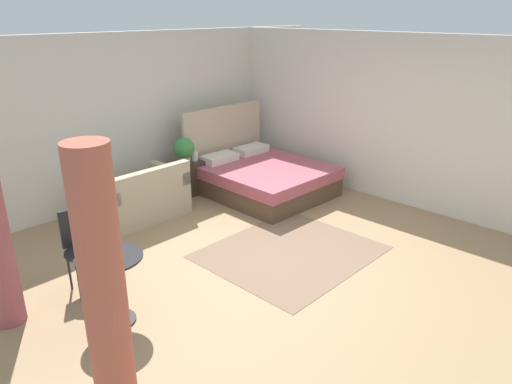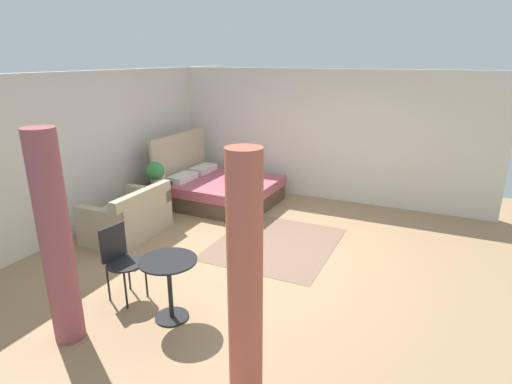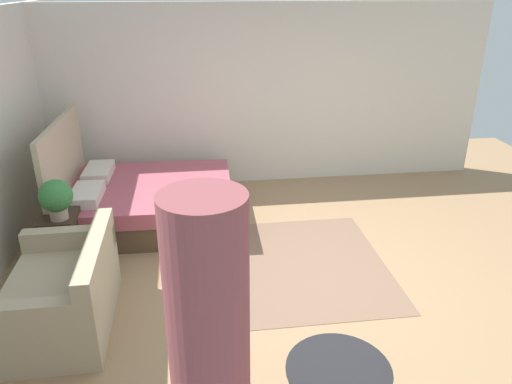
{
  "view_description": "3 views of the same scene",
  "coord_description": "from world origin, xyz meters",
  "views": [
    {
      "loc": [
        -3.77,
        -3.32,
        2.81
      ],
      "look_at": [
        0.22,
        0.48,
        0.72
      ],
      "focal_mm": 33.62,
      "sensor_mm": 36.0,
      "label": 1
    },
    {
      "loc": [
        -5.08,
        -2.16,
        2.73
      ],
      "look_at": [
        0.53,
        0.43,
        0.73
      ],
      "focal_mm": 29.33,
      "sensor_mm": 36.0,
      "label": 2
    },
    {
      "loc": [
        -3.98,
        1.1,
        2.75
      ],
      "look_at": [
        0.23,
        0.53,
        0.92
      ],
      "focal_mm": 34.2,
      "sensor_mm": 36.0,
      "label": 3
    }
  ],
  "objects": [
    {
      "name": "ground_plane",
      "position": [
        0.0,
        0.0,
        -0.01
      ],
      "size": [
        8.68,
        9.3,
        0.02
      ],
      "primitive_type": "cube",
      "color": "#9E7A56"
    },
    {
      "name": "wall_right",
      "position": [
        2.84,
        0.0,
        1.26
      ],
      "size": [
        0.12,
        6.3,
        2.53
      ],
      "primitive_type": "cube",
      "color": "silver",
      "rests_on": "ground"
    },
    {
      "name": "area_rug",
      "position": [
        0.35,
        0.02,
        0.0
      ],
      "size": [
        2.0,
        1.74,
        0.01
      ],
      "primitive_type": "cube",
      "color": "#7F604C",
      "rests_on": "ground"
    },
    {
      "name": "bed",
      "position": [
        1.64,
        1.74,
        0.28
      ],
      "size": [
        1.75,
        2.04,
        1.3
      ],
      "color": "brown",
      "rests_on": "ground"
    },
    {
      "name": "couch",
      "position": [
        -0.33,
        2.27,
        0.29
      ],
      "size": [
        1.29,
        0.85,
        0.8
      ],
      "color": "tan",
      "rests_on": "ground"
    },
    {
      "name": "nightstand",
      "position": [
        0.79,
        2.53,
        0.27
      ],
      "size": [
        0.49,
        0.37,
        0.54
      ],
      "color": "#38281E",
      "rests_on": "ground"
    },
    {
      "name": "potted_plant",
      "position": [
        0.69,
        2.49,
        0.77
      ],
      "size": [
        0.33,
        0.33,
        0.42
      ],
      "color": "tan",
      "rests_on": "nightstand"
    },
    {
      "name": "vase",
      "position": [
        0.91,
        2.52,
        0.61
      ],
      "size": [
        0.12,
        0.12,
        0.15
      ],
      "color": "silver",
      "rests_on": "nightstand"
    }
  ]
}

